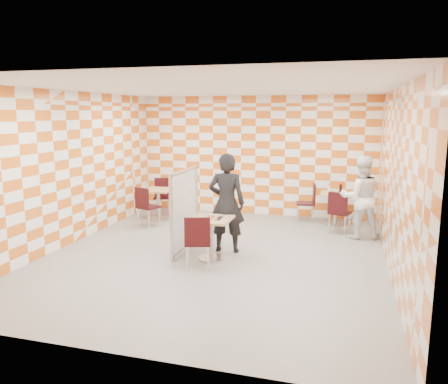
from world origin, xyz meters
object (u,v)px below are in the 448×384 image
Objects in this scene: empty_table at (158,199)px; partition at (185,210)px; chair_second_front at (339,209)px; man_dark at (227,203)px; chair_main_front at (198,238)px; second_table at (336,203)px; sport_bottle at (329,188)px; chair_empty_near at (145,204)px; man_white at (361,197)px; main_table at (211,231)px; chair_second_side at (309,200)px; chair_empty_far at (163,193)px; soda_bottle at (341,188)px.

empty_table is 0.48× the size of partition.
empty_table is 4.28m from chair_second_front.
chair_second_front is 2.72m from man_dark.
chair_main_front and chair_second_front have the same top height.
sport_bottle reaches higher than second_table.
man_white reaches higher than chair_empty_near.
main_table is 0.81× the size of chair_second_side.
man_dark is (0.77, 0.18, 0.14)m from partition.
man_dark is (2.41, -2.55, 0.38)m from chair_empty_far.
empty_table is (-4.20, -0.61, 0.00)m from second_table.
chair_empty_near is 4.27m from sport_bottle.
empty_table is at bearing 92.14° from chair_empty_near.
chair_empty_far is at bearing 97.12° from chair_empty_near.
chair_second_front is at bearing 53.04° from chair_main_front.
main_table is at bearing 69.16° from man_dark.
second_table is 0.44× the size of man_white.
man_white is at bearing 5.06° from chair_empty_near.
partition is at bearing -55.08° from empty_table.
man_dark reaches higher than second_table.
man_dark is (0.19, 1.11, 0.38)m from chair_main_front.
empty_table is 3.04m from man_dark.
partition is (-2.69, -2.77, 0.28)m from second_table.
second_table is 3.87m from partition.
chair_main_front is 3.10m from chair_empty_near.
chair_empty_near is 0.60× the size of partition.
sport_bottle is (-0.25, 0.91, 0.29)m from chair_second_front.
chair_main_front is 4.62× the size of sport_bottle.
second_table is 1.00× the size of empty_table.
chair_main_front is at bearing -58.16° from partition.
main_table is 0.81× the size of chair_second_front.
empty_table is 3.65m from chair_second_side.
chair_second_side is 0.77m from soda_bottle.
chair_main_front is 1.00× the size of chair_second_side.
chair_empty_far is 4.44m from soda_bottle.
partition is at bearing -134.15° from soda_bottle.
chair_empty_near is 4.62× the size of sport_bottle.
second_table is at bearing 60.28° from chair_main_front.
chair_main_front and chair_second_side have the same top height.
chair_empty_far is at bearing -24.00° from man_white.
main_table is 3.72m from second_table.
partition is at bearing -125.79° from chair_second_side.
chair_second_front is 4.48m from chair_empty_far.
main_table is at bearing -27.48° from partition.
chair_main_front is at bearing -120.12° from soda_bottle.
chair_empty_far is (-4.41, 0.75, 0.00)m from chair_second_front.
partition is (-0.58, 0.93, 0.25)m from chair_main_front.
chair_empty_near reaches higher than empty_table.
partition reaches higher than sport_bottle.
sport_bottle is (2.51, 2.89, 0.05)m from partition.
man_white is (4.67, 0.41, 0.32)m from chair_empty_near.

